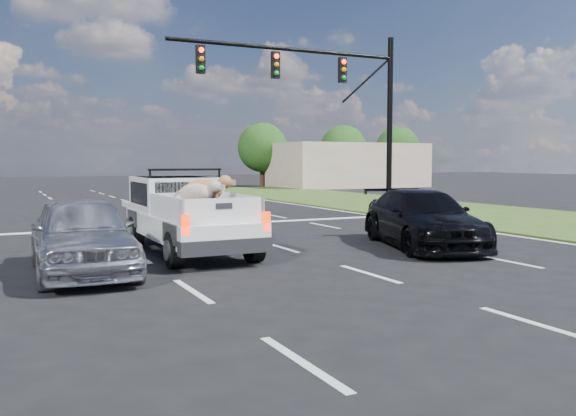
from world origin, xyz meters
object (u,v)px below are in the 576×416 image
at_px(silver_sedan, 82,234).
at_px(traffic_signal, 338,93).
at_px(pickup_truck, 186,213).
at_px(black_coupe, 423,219).

bearing_deg(silver_sedan, traffic_signal, 39.41).
bearing_deg(pickup_truck, silver_sedan, -144.04).
bearing_deg(pickup_truck, traffic_signal, 38.54).
height_order(traffic_signal, silver_sedan, traffic_signal).
bearing_deg(traffic_signal, pickup_truck, -141.58).
distance_m(traffic_signal, pickup_truck, 10.61).
height_order(pickup_truck, black_coupe, pickup_truck).
distance_m(traffic_signal, silver_sedan, 13.71).
bearing_deg(black_coupe, pickup_truck, 179.03).
xyz_separation_m(traffic_signal, pickup_truck, (-7.77, -6.16, -3.80)).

